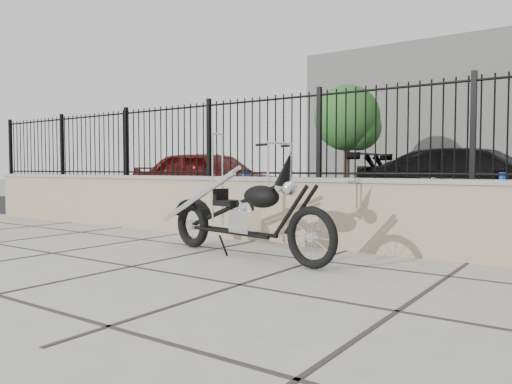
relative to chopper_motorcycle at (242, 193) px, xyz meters
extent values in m
plane|color=#99968E|center=(-0.62, -1.22, -0.79)|extent=(90.00, 90.00, 0.00)
plane|color=black|center=(-0.62, 11.28, -0.79)|extent=(30.00, 30.00, 0.00)
cube|color=gray|center=(-0.62, 1.28, -0.31)|extent=(14.00, 0.36, 0.96)
cube|color=black|center=(-0.62, 1.28, 0.77)|extent=(14.00, 0.08, 1.20)
cube|color=beige|center=(-0.62, 25.28, 3.21)|extent=(22.00, 6.00, 8.00)
imported|color=#4F0D0B|center=(-4.93, 5.23, 0.01)|extent=(4.67, 1.91, 1.59)
imported|color=black|center=(1.54, 6.11, -0.03)|extent=(5.32, 2.36, 1.52)
cylinder|color=blue|center=(-2.50, 3.47, -0.28)|extent=(0.15, 0.15, 1.02)
cylinder|color=#0B3CA6|center=(2.37, 3.54, -0.27)|extent=(0.13, 0.13, 1.03)
cylinder|color=#382619|center=(-5.89, 15.74, 0.59)|extent=(0.27, 0.27, 2.75)
sphere|color=#25632A|center=(-5.89, 15.74, 2.69)|extent=(2.93, 2.93, 2.93)
camera|label=1|loc=(3.65, -4.90, 0.30)|focal=35.00mm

